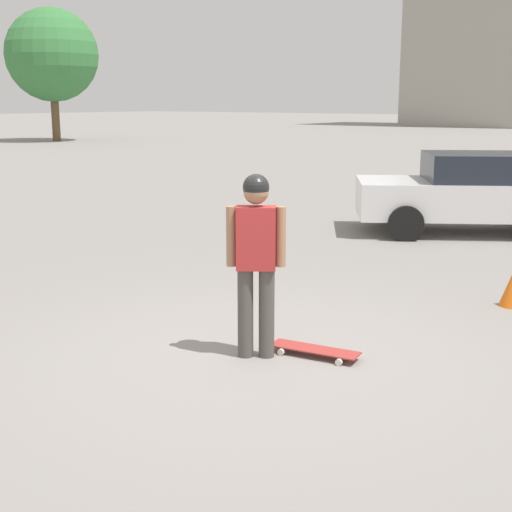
{
  "coord_description": "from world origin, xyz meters",
  "views": [
    {
      "loc": [
        -3.87,
        5.19,
        2.41
      ],
      "look_at": [
        0.0,
        0.0,
        0.99
      ],
      "focal_mm": 50.0,
      "sensor_mm": 36.0,
      "label": 1
    }
  ],
  "objects": [
    {
      "name": "person",
      "position": [
        0.0,
        0.0,
        1.03
      ],
      "size": [
        0.47,
        0.37,
        1.75
      ],
      "rotation": [
        0.0,
        0.0,
        -2.54
      ],
      "color": "#4C4742",
      "rests_on": "ground_plane"
    },
    {
      "name": "car_parked_near",
      "position": [
        0.72,
        -7.61,
        0.75
      ],
      "size": [
        4.41,
        3.69,
        1.46
      ],
      "rotation": [
        0.0,
        0.0,
        0.56
      ],
      "color": "silver",
      "rests_on": "ground_plane"
    },
    {
      "name": "skateboard",
      "position": [
        -0.45,
        -0.33,
        0.06
      ],
      "size": [
        0.9,
        0.39,
        0.08
      ],
      "rotation": [
        0.0,
        0.0,
        0.16
      ],
      "color": "#A5332D",
      "rests_on": "ground_plane"
    },
    {
      "name": "ground_plane",
      "position": [
        0.0,
        0.0,
        0.0
      ],
      "size": [
        220.0,
        220.0,
        0.0
      ],
      "primitive_type": "plane",
      "color": "gray"
    },
    {
      "name": "tree_distant",
      "position": [
        31.39,
        -22.22,
        4.96
      ],
      "size": [
        5.37,
        5.37,
        7.66
      ],
      "color": "brown",
      "rests_on": "ground_plane"
    }
  ]
}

